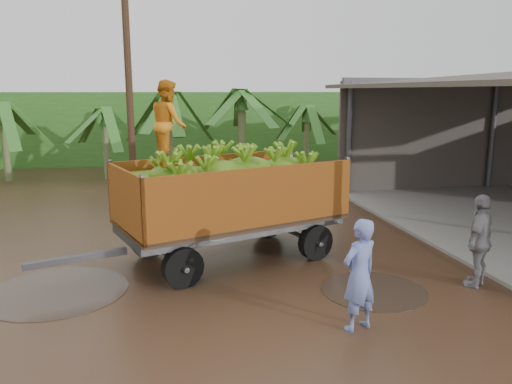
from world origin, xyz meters
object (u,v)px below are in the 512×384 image
(man_blue, at_px, (359,275))
(man_grey, at_px, (480,241))
(utility_pole, at_px, (129,81))
(banana_trailer, at_px, (230,195))

(man_blue, distance_m, man_grey, 3.17)
(man_blue, height_order, man_grey, man_grey)
(man_blue, relative_size, man_grey, 1.00)
(man_blue, xyz_separation_m, man_grey, (2.94, 1.20, 0.00))
(man_blue, distance_m, utility_pole, 12.18)
(banana_trailer, distance_m, utility_pole, 8.22)
(banana_trailer, height_order, man_blue, banana_trailer)
(banana_trailer, relative_size, utility_pole, 0.84)
(banana_trailer, xyz_separation_m, utility_pole, (-2.30, 7.47, 2.56))
(man_grey, distance_m, utility_pole, 12.39)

